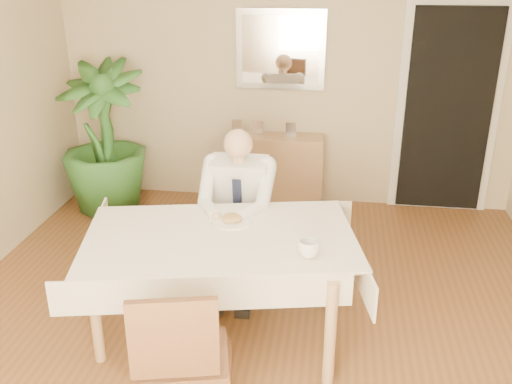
# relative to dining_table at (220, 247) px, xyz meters

# --- Properties ---
(room) EXTENTS (5.00, 5.02, 2.60)m
(room) POSITION_rel_dining_table_xyz_m (0.19, -0.08, 0.63)
(room) COLOR brown
(room) RESTS_ON ground
(doorway) EXTENTS (0.96, 0.07, 2.10)m
(doorway) POSITION_rel_dining_table_xyz_m (1.74, 2.38, 0.33)
(doorway) COLOR white
(doorway) RESTS_ON ground
(mirror) EXTENTS (0.86, 0.04, 0.76)m
(mirror) POSITION_rel_dining_table_xyz_m (0.12, 2.39, 0.88)
(mirror) COLOR silver
(mirror) RESTS_ON room
(dining_table) EXTENTS (1.92, 1.36, 0.75)m
(dining_table) POSITION_rel_dining_table_xyz_m (0.00, 0.00, 0.00)
(dining_table) COLOR #9F784C
(dining_table) RESTS_ON ground
(chair_far) EXTENTS (0.44, 0.44, 0.87)m
(chair_far) POSITION_rel_dining_table_xyz_m (-0.00, 0.88, -0.18)
(chair_far) COLOR #432A15
(chair_far) RESTS_ON ground
(chair_near) EXTENTS (0.52, 0.53, 0.92)m
(chair_near) POSITION_rel_dining_table_xyz_m (-0.03, -0.88, -0.15)
(chair_near) COLOR #432A15
(chair_near) RESTS_ON ground
(seated_man) EXTENTS (0.48, 0.72, 1.24)m
(seated_man) POSITION_rel_dining_table_xyz_m (-0.00, 0.59, 0.02)
(seated_man) COLOR white
(seated_man) RESTS_ON ground
(plate) EXTENTS (0.26, 0.26, 0.02)m
(plate) POSITION_rel_dining_table_xyz_m (0.04, 0.20, 0.09)
(plate) COLOR white
(plate) RESTS_ON dining_table
(food) EXTENTS (0.14, 0.14, 0.06)m
(food) POSITION_rel_dining_table_xyz_m (0.04, 0.20, 0.11)
(food) COLOR brown
(food) RESTS_ON dining_table
(knife) EXTENTS (0.01, 0.13, 0.01)m
(knife) POSITION_rel_dining_table_xyz_m (0.08, 0.14, 0.11)
(knife) COLOR silver
(knife) RESTS_ON dining_table
(fork) EXTENTS (0.01, 0.13, 0.01)m
(fork) POSITION_rel_dining_table_xyz_m (0.00, 0.14, 0.11)
(fork) COLOR silver
(fork) RESTS_ON dining_table
(coffee_mug) EXTENTS (0.13, 0.13, 0.10)m
(coffee_mug) POSITION_rel_dining_table_xyz_m (0.57, -0.19, 0.14)
(coffee_mug) COLOR white
(coffee_mug) RESTS_ON dining_table
(sideboard) EXTENTS (0.92, 0.34, 0.73)m
(sideboard) POSITION_rel_dining_table_xyz_m (0.12, 2.24, -0.30)
(sideboard) COLOR #9F784C
(sideboard) RESTS_ON ground
(photo_frame_left) EXTENTS (0.10, 0.02, 0.14)m
(photo_frame_left) POSITION_rel_dining_table_xyz_m (-0.29, 2.30, 0.13)
(photo_frame_left) COLOR silver
(photo_frame_left) RESTS_ON sideboard
(photo_frame_center) EXTENTS (0.10, 0.02, 0.14)m
(photo_frame_center) POSITION_rel_dining_table_xyz_m (-0.08, 2.27, 0.13)
(photo_frame_center) COLOR silver
(photo_frame_center) RESTS_ON sideboard
(photo_frame_right) EXTENTS (0.10, 0.02, 0.14)m
(photo_frame_right) POSITION_rel_dining_table_xyz_m (0.25, 2.25, 0.13)
(photo_frame_right) COLOR silver
(photo_frame_right) RESTS_ON sideboard
(potted_palm) EXTENTS (0.85, 0.85, 1.48)m
(potted_palm) POSITION_rel_dining_table_xyz_m (-1.54, 1.90, 0.07)
(potted_palm) COLOR #26561E
(potted_palm) RESTS_ON ground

